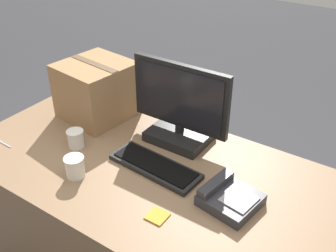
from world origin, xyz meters
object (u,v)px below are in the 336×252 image
object	(u,v)px
sticky_note_pad	(157,216)
paper_cup_right	(75,167)
paper_cup_left	(76,139)
keyboard	(155,166)
desk_phone	(229,198)
monitor	(180,112)
cardboard_box	(97,90)

from	to	relation	value
sticky_note_pad	paper_cup_right	bearing A→B (deg)	179.34
paper_cup_left	keyboard	bearing A→B (deg)	9.47
sticky_note_pad	desk_phone	bearing A→B (deg)	48.61
monitor	desk_phone	size ratio (longest dim) A/B	2.13
paper_cup_right	desk_phone	bearing A→B (deg)	18.78
cardboard_box	sticky_note_pad	size ratio (longest dim) A/B	5.02
paper_cup_right	sticky_note_pad	size ratio (longest dim) A/B	1.27
keyboard	paper_cup_left	xyz separation A→B (m)	(-0.42, -0.07, 0.03)
cardboard_box	paper_cup_right	bearing A→B (deg)	-58.40
desk_phone	sticky_note_pad	xyz separation A→B (m)	(-0.19, -0.22, -0.03)
paper_cup_left	paper_cup_right	world-z (taller)	paper_cup_right
keyboard	monitor	bearing A→B (deg)	102.15
monitor	paper_cup_left	distance (m)	0.51
keyboard	sticky_note_pad	xyz separation A→B (m)	(0.18, -0.24, -0.01)
keyboard	cardboard_box	size ratio (longest dim) A/B	1.15
desk_phone	paper_cup_right	distance (m)	0.66
cardboard_box	monitor	bearing A→B (deg)	4.12
sticky_note_pad	keyboard	bearing A→B (deg)	126.91
paper_cup_right	sticky_note_pad	distance (m)	0.44
desk_phone	paper_cup_right	size ratio (longest dim) A/B	2.45
desk_phone	paper_cup_right	xyz separation A→B (m)	(-0.63, -0.21, 0.02)
keyboard	cardboard_box	xyz separation A→B (m)	(-0.54, 0.22, 0.14)
monitor	keyboard	size ratio (longest dim) A/B	1.15
desk_phone	paper_cup_left	world-z (taller)	paper_cup_left
monitor	paper_cup_right	distance (m)	0.55
desk_phone	paper_cup_left	xyz separation A→B (m)	(-0.79, -0.05, 0.02)
paper_cup_right	sticky_note_pad	xyz separation A→B (m)	(0.43, -0.01, -0.05)
cardboard_box	sticky_note_pad	bearing A→B (deg)	-32.74
keyboard	desk_phone	xyz separation A→B (m)	(0.37, -0.02, 0.01)
paper_cup_left	cardboard_box	size ratio (longest dim) A/B	0.23
sticky_note_pad	cardboard_box	bearing A→B (deg)	147.26
cardboard_box	paper_cup_left	bearing A→B (deg)	-67.59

